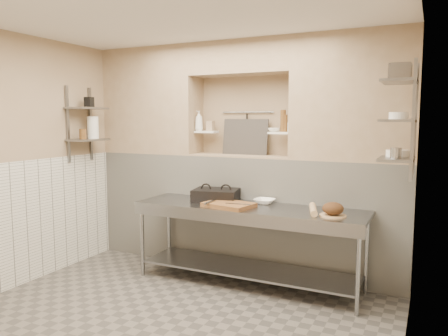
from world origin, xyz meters
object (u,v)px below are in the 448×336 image
Objects in this scene: prep_table at (248,229)px; jug_left at (93,128)px; panini_press at (216,195)px; cutting_board at (229,205)px; bread_loaf at (333,209)px; bottle_soap at (199,121)px; mixing_bowl at (265,201)px; bowl_alcove at (274,130)px; rolling_pin at (313,209)px.

jug_left is (-2.16, -0.04, 1.11)m from prep_table.
jug_left is (-1.69, -0.17, 0.78)m from panini_press.
cutting_board is 1.13m from bread_loaf.
bottle_soap is (-0.91, 0.53, 1.20)m from prep_table.
cutting_board is at bearing -130.73° from mixing_bowl.
jug_left is at bearing -165.06° from bowl_alcove.
prep_table is 5.71× the size of rolling_pin.
rolling_pin is at bearing -20.76° from mixing_bowl.
mixing_bowl is 0.88m from bowl_alcove.
rolling_pin is 1.77× the size of bottle_soap.
mixing_bowl is at bearing 6.59° from jug_left.
jug_left reaches higher than rolling_pin.
cutting_board is 1.09m from bowl_alcove.
jug_left is at bearing 177.77° from cutting_board.
rolling_pin is at bearing -18.21° from panini_press.
mixing_bowl is 1.60× the size of bowl_alcove.
bread_loaf reaches higher than panini_press.
bowl_alcove is 0.52× the size of jug_left.
bottle_soap is (-1.86, 0.62, 0.86)m from bread_loaf.
panini_press is at bearing 163.74° from prep_table.
bowl_alcove is (-0.85, 0.66, 0.76)m from bread_loaf.
bowl_alcove is (-0.01, 0.34, 0.81)m from mixing_bowl.
bowl_alcove is at bearing 137.87° from rolling_pin.
bottle_soap is at bearing -178.17° from bowl_alcove.
cutting_board is at bearing -173.54° from rolling_pin.
bottle_soap is at bearing 24.50° from jug_left.
bottle_soap reaches higher than cutting_board.
cutting_board is (0.29, -0.25, -0.05)m from panini_press.
bread_loaf is at bearing -20.32° from rolling_pin.
bread_loaf reaches higher than cutting_board.
prep_table is 1.59m from bottle_soap.
panini_press is 1.21m from rolling_pin.
panini_press reaches higher than rolling_pin.
jug_left reaches higher than panini_press.
prep_table is 4.49× the size of panini_press.
jug_left is (-2.26, -0.60, 0.02)m from bowl_alcove.
bread_loaf is at bearing -20.64° from mixing_bowl.
panini_press is 1.04m from bowl_alcove.
jug_left reaches higher than prep_table.
bottle_soap is (-0.73, 0.65, 0.92)m from cutting_board.
bottle_soap reaches higher than jug_left.
rolling_pin is at bearing -18.32° from bottle_soap.
bread_loaf reaches higher than prep_table.
bottle_soap reaches higher than rolling_pin.
bread_loaf is at bearing -37.54° from bowl_alcove.
prep_table is 5.00× the size of cutting_board.
cutting_board is 3.54× the size of bowl_alcove.
panini_press is at bearing -142.85° from bowl_alcove.
mixing_bowl is 1.40m from bottle_soap.
mixing_bowl is 0.91× the size of bottle_soap.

